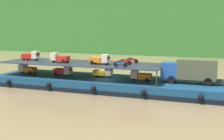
% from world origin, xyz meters
% --- Properties ---
extents(ground_plane, '(400.00, 400.00, 0.00)m').
position_xyz_m(ground_plane, '(0.00, 0.00, 0.00)').
color(ground_plane, olive).
extents(cargo_barge, '(32.92, 8.72, 1.50)m').
position_xyz_m(cargo_barge, '(0.00, -0.03, 0.75)').
color(cargo_barge, navy).
rests_on(cargo_barge, ground).
extents(covered_lorry, '(7.87, 2.33, 3.10)m').
position_xyz_m(covered_lorry, '(11.47, 0.20, 3.19)').
color(covered_lorry, '#1E4C99').
rests_on(covered_lorry, cargo_barge).
extents(cargo_rack, '(23.72, 7.38, 2.00)m').
position_xyz_m(cargo_rack, '(-3.80, 0.00, 3.44)').
color(cargo_rack, '#232833').
rests_on(cargo_rack, cargo_barge).
extents(mini_truck_lower_stern, '(2.77, 1.25, 1.38)m').
position_xyz_m(mini_truck_lower_stern, '(-12.83, -0.31, 2.19)').
color(mini_truck_lower_stern, orange).
rests_on(mini_truck_lower_stern, cargo_barge).
extents(mini_truck_lower_aft, '(2.78, 1.27, 1.38)m').
position_xyz_m(mini_truck_lower_aft, '(-6.70, -0.06, 2.19)').
color(mini_truck_lower_aft, red).
rests_on(mini_truck_lower_aft, cargo_barge).
extents(mini_truck_lower_mid, '(2.74, 1.21, 1.38)m').
position_xyz_m(mini_truck_lower_mid, '(-0.59, 0.56, 2.19)').
color(mini_truck_lower_mid, gold).
rests_on(mini_truck_lower_mid, cargo_barge).
extents(mini_truck_lower_fore, '(2.77, 1.25, 1.38)m').
position_xyz_m(mini_truck_lower_fore, '(5.11, -0.18, 2.19)').
color(mini_truck_lower_fore, orange).
rests_on(mini_truck_lower_fore, cargo_barge).
extents(mini_truck_upper_stern, '(2.74, 1.20, 1.38)m').
position_xyz_m(mini_truck_upper_stern, '(-12.63, 0.48, 4.19)').
color(mini_truck_upper_stern, red).
rests_on(mini_truck_upper_stern, cargo_rack).
extents(mini_truck_upper_mid, '(2.76, 1.23, 1.38)m').
position_xyz_m(mini_truck_upper_mid, '(-6.88, -0.74, 4.19)').
color(mini_truck_upper_mid, red).
rests_on(mini_truck_upper_mid, cargo_rack).
extents(mini_truck_upper_fore, '(2.79, 1.29, 1.38)m').
position_xyz_m(mini_truck_upper_fore, '(-0.60, -0.60, 4.19)').
color(mini_truck_upper_fore, orange).
rests_on(mini_truck_upper_fore, cargo_rack).
extents(motorcycle_upper_port, '(1.90, 0.55, 0.87)m').
position_xyz_m(motorcycle_upper_port, '(2.91, -2.21, 3.93)').
color(motorcycle_upper_port, black).
rests_on(motorcycle_upper_port, cargo_rack).
extents(motorcycle_upper_centre, '(1.90, 0.55, 0.87)m').
position_xyz_m(motorcycle_upper_centre, '(2.78, -0.00, 3.93)').
color(motorcycle_upper_centre, black).
rests_on(motorcycle_upper_centre, cargo_rack).
extents(motorcycle_upper_stbd, '(1.90, 0.55, 0.87)m').
position_xyz_m(motorcycle_upper_stbd, '(3.10, 2.22, 3.93)').
color(motorcycle_upper_stbd, black).
rests_on(motorcycle_upper_stbd, cargo_rack).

